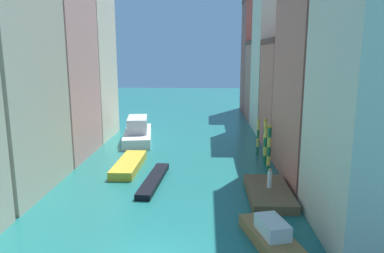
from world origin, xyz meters
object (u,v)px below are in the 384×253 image
object	(u,v)px
mooring_pole_3	(258,137)
gondola_black	(154,180)
mooring_pole_1	(265,144)
person_on_dock	(270,179)
vaporetto_white	(138,132)
motorboat_0	(129,164)
mooring_pole_0	(269,149)
waterfront_dock	(269,193)
motorboat_1	(272,236)
mooring_pole_2	(265,139)

from	to	relation	value
mooring_pole_3	gondola_black	size ratio (longest dim) A/B	0.49
mooring_pole_1	person_on_dock	bearing A→B (deg)	-96.56
vaporetto_white	motorboat_0	distance (m)	11.57
mooring_pole_0	waterfront_dock	bearing A→B (deg)	-98.83
motorboat_0	motorboat_1	size ratio (longest dim) A/B	1.25
vaporetto_white	mooring_pole_0	bearing A→B (deg)	-41.45
mooring_pole_2	motorboat_0	xyz separation A→B (m)	(-13.63, -3.57, -1.87)
person_on_dock	mooring_pole_3	bearing A→B (deg)	86.74
mooring_pole_0	vaporetto_white	bearing A→B (deg)	138.55
mooring_pole_1	mooring_pole_3	world-z (taller)	mooring_pole_1
mooring_pole_0	gondola_black	xyz separation A→B (m)	(-10.23, -2.55, -2.18)
motorboat_0	mooring_pole_3	bearing A→B (deg)	21.81
person_on_dock	mooring_pole_1	xyz separation A→B (m)	(0.96, 8.32, 0.67)
person_on_dock	motorboat_0	xyz separation A→B (m)	(-12.46, 6.51, -1.02)
mooring_pole_0	mooring_pole_3	distance (m)	6.61
mooring_pole_2	gondola_black	size ratio (longest dim) A/B	0.54
mooring_pole_2	motorboat_0	size ratio (longest dim) A/B	0.58
mooring_pole_0	motorboat_0	xyz separation A→B (m)	(-13.22, 1.35, -2.03)
person_on_dock	mooring_pole_1	world-z (taller)	mooring_pole_1
person_on_dock	mooring_pole_1	distance (m)	8.40
vaporetto_white	motorboat_1	world-z (taller)	vaporetto_white
gondola_black	mooring_pole_3	bearing A→B (deg)	42.06
motorboat_1	gondola_black	bearing A→B (deg)	129.50
gondola_black	person_on_dock	bearing A→B (deg)	-15.43
motorboat_1	mooring_pole_0	bearing A→B (deg)	81.63
gondola_black	motorboat_1	bearing A→B (deg)	-50.50
mooring_pole_1	motorboat_0	xyz separation A→B (m)	(-13.41, -1.81, -1.69)
motorboat_0	waterfront_dock	bearing A→B (deg)	-28.56
person_on_dock	mooring_pole_0	xyz separation A→B (m)	(0.76, 5.16, 1.01)
person_on_dock	motorboat_1	bearing A→B (deg)	-98.36
waterfront_dock	mooring_pole_2	size ratio (longest dim) A/B	1.53
person_on_dock	vaporetto_white	size ratio (longest dim) A/B	0.15
mooring_pole_0	motorboat_0	world-z (taller)	mooring_pole_0
motorboat_0	person_on_dock	bearing A→B (deg)	-27.60
person_on_dock	vaporetto_white	xyz separation A→B (m)	(-13.76, 17.99, -0.27)
vaporetto_white	mooring_pole_3	bearing A→B (deg)	-23.32
mooring_pole_3	motorboat_1	bearing A→B (deg)	-95.26
person_on_dock	mooring_pole_3	distance (m)	11.80
motorboat_0	motorboat_1	distance (m)	18.06
person_on_dock	mooring_pole_2	bearing A→B (deg)	83.36
person_on_dock	motorboat_0	distance (m)	14.09
waterfront_dock	motorboat_1	distance (m)	7.38
gondola_black	motorboat_0	size ratio (longest dim) A/B	1.08
vaporetto_white	motorboat_0	xyz separation A→B (m)	(1.30, -11.47, -0.75)
vaporetto_white	waterfront_dock	bearing A→B (deg)	-53.09
person_on_dock	motorboat_1	world-z (taller)	person_on_dock
mooring_pole_1	motorboat_1	size ratio (longest dim) A/B	0.66
motorboat_1	mooring_pole_3	bearing A→B (deg)	84.74
mooring_pole_1	gondola_black	world-z (taller)	mooring_pole_1
gondola_black	motorboat_1	world-z (taller)	motorboat_1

